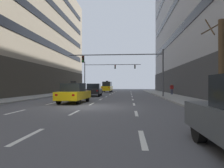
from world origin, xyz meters
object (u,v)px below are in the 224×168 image
object	(u,v)px
taxi_driving_0	(74,93)
traffic_signal_0	(130,63)
traffic_signal_1	(105,70)
pedestrian_0	(172,88)
taxi_driving_1	(107,87)
street_tree_0	(221,62)
car_driving_2	(94,90)

from	to	relation	value
taxi_driving_0	traffic_signal_0	size ratio (longest dim) A/B	0.38
traffic_signal_1	pedestrian_0	distance (m)	19.27
traffic_signal_0	traffic_signal_1	world-z (taller)	traffic_signal_1
taxi_driving_0	traffic_signal_1	bearing A→B (deg)	91.81
taxi_driving_1	street_tree_0	size ratio (longest dim) A/B	0.85
taxi_driving_0	pedestrian_0	size ratio (longest dim) A/B	2.97
taxi_driving_0	car_driving_2	world-z (taller)	taxi_driving_0
traffic_signal_1	pedestrian_0	bearing A→B (deg)	-51.82
taxi_driving_1	car_driving_2	size ratio (longest dim) A/B	1.00
traffic_signal_0	pedestrian_0	xyz separation A→B (m)	(6.00, 4.93, -3.19)
car_driving_2	traffic_signal_1	size ratio (longest dim) A/B	0.36
taxi_driving_1	street_tree_0	xyz separation A→B (m)	(9.61, -30.19, 1.65)
taxi_driving_0	street_tree_0	xyz separation A→B (m)	(9.63, -5.07, 1.93)
taxi_driving_0	traffic_signal_0	bearing A→B (deg)	59.99
pedestrian_0	taxi_driving_0	bearing A→B (deg)	-129.24
taxi_driving_1	traffic_signal_1	size ratio (longest dim) A/B	0.36
taxi_driving_1	pedestrian_0	size ratio (longest dim) A/B	3.04
taxi_driving_1	street_tree_0	bearing A→B (deg)	-72.34
taxi_driving_1	traffic_signal_0	world-z (taller)	traffic_signal_0
taxi_driving_0	traffic_signal_1	xyz separation A→B (m)	(-0.89, 28.03, 4.06)
car_driving_2	street_tree_0	xyz separation A→B (m)	(9.77, -15.39, 1.91)
traffic_signal_0	pedestrian_0	world-z (taller)	traffic_signal_0
traffic_signal_0	street_tree_0	world-z (taller)	traffic_signal_0
taxi_driving_0	car_driving_2	distance (m)	10.32
taxi_driving_1	car_driving_2	distance (m)	14.80
taxi_driving_0	traffic_signal_1	world-z (taller)	traffic_signal_1
street_tree_0	taxi_driving_1	bearing A→B (deg)	107.66
street_tree_0	car_driving_2	bearing A→B (deg)	122.40
traffic_signal_0	street_tree_0	xyz separation A→B (m)	(4.86, -13.34, -1.45)
street_tree_0	traffic_signal_0	bearing A→B (deg)	110.00
car_driving_2	taxi_driving_1	bearing A→B (deg)	89.39
traffic_signal_0	street_tree_0	distance (m)	14.27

